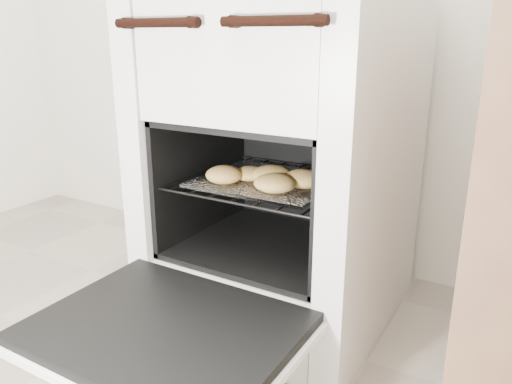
% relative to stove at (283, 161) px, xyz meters
% --- Properties ---
extents(stove, '(0.61, 0.68, 0.94)m').
position_rel_stove_xyz_m(stove, '(0.00, 0.00, 0.00)').
color(stove, silver).
rests_on(stove, ground).
extents(oven_door, '(0.55, 0.43, 0.04)m').
position_rel_stove_xyz_m(oven_door, '(-0.00, -0.52, -0.25)').
color(oven_door, black).
rests_on(oven_door, stove).
extents(oven_rack, '(0.44, 0.43, 0.01)m').
position_rel_stove_xyz_m(oven_rack, '(-0.00, -0.07, -0.04)').
color(oven_rack, black).
rests_on(oven_rack, stove).
extents(foil_sheet, '(0.35, 0.31, 0.01)m').
position_rel_stove_xyz_m(foil_sheet, '(-0.00, -0.09, -0.04)').
color(foil_sheet, white).
rests_on(foil_sheet, oven_rack).
extents(baked_rolls, '(0.33, 0.21, 0.05)m').
position_rel_stove_xyz_m(baked_rolls, '(0.02, -0.13, -0.01)').
color(baked_rolls, tan).
rests_on(baked_rolls, foil_sheet).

